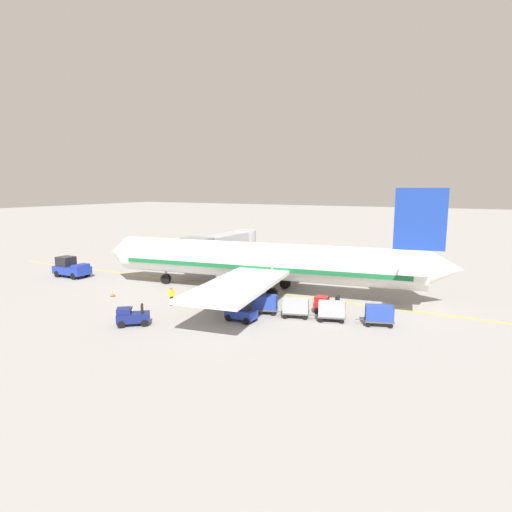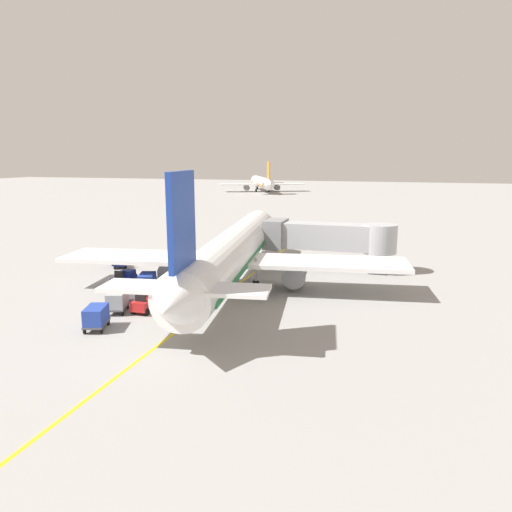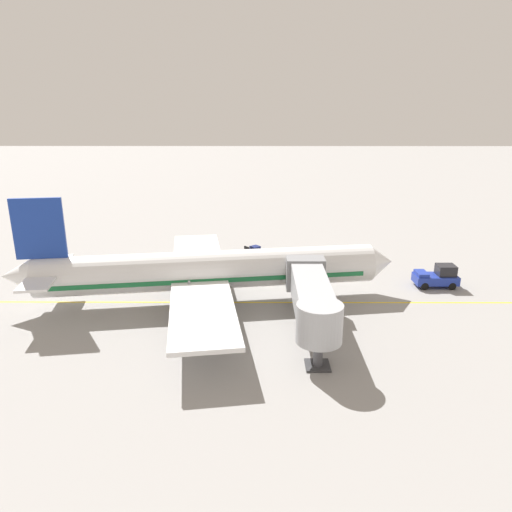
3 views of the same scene
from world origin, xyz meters
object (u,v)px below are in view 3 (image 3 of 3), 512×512
(pushback_tractor, at_px, (437,277))
(baggage_cart_third_in_train, at_px, (128,273))
(baggage_tug_spare, at_px, (132,281))
(baggage_cart_second_in_train, at_px, (156,271))
(baggage_cart_front, at_px, (181,270))
(ground_crew_wing_walker, at_px, (259,266))
(parked_airliner, at_px, (207,271))
(jet_bridge, at_px, (312,296))
(baggage_tug_trailing, at_px, (192,265))
(baggage_tug_lead, at_px, (252,252))
(ground_crew_loader, at_px, (217,269))
(baggage_cart_tail_end, at_px, (93,275))
(safety_cone_nose_left, at_px, (322,270))

(pushback_tractor, bearing_deg, baggage_cart_third_in_train, -92.78)
(baggage_tug_spare, bearing_deg, baggage_cart_second_in_train, 139.37)
(baggage_tug_spare, distance_m, baggage_cart_front, 5.47)
(baggage_cart_front, xyz_separation_m, ground_crew_wing_walker, (-1.76, 8.65, 0.00))
(parked_airliner, bearing_deg, baggage_cart_front, -151.38)
(jet_bridge, relative_size, baggage_tug_trailing, 5.23)
(parked_airliner, relative_size, baggage_tug_lead, 13.90)
(ground_crew_wing_walker, bearing_deg, ground_crew_loader, -75.35)
(baggage_tug_lead, xyz_separation_m, baggage_cart_third_in_train, (8.45, -13.38, 0.24))
(baggage_cart_tail_end, height_order, ground_crew_loader, ground_crew_loader)
(ground_crew_wing_walker, height_order, ground_crew_loader, same)
(ground_crew_wing_walker, height_order, safety_cone_nose_left, ground_crew_wing_walker)
(ground_crew_wing_walker, distance_m, ground_crew_loader, 4.91)
(parked_airliner, relative_size, baggage_cart_second_in_train, 12.56)
(pushback_tractor, xyz_separation_m, ground_crew_wing_walker, (-4.09, -18.77, -0.15))
(pushback_tractor, distance_m, baggage_cart_second_in_train, 30.27)
(ground_crew_loader, bearing_deg, baggage_tug_spare, -70.24)
(jet_bridge, distance_m, baggage_tug_trailing, 20.53)
(baggage_tug_lead, xyz_separation_m, ground_crew_loader, (7.21, -3.78, 0.24))
(baggage_tug_trailing, relative_size, baggage_cart_front, 0.86)
(pushback_tractor, distance_m, baggage_cart_tail_end, 36.76)
(safety_cone_nose_left, bearing_deg, baggage_cart_third_in_train, -82.81)
(parked_airliner, xyz_separation_m, baggage_tug_spare, (-3.97, -8.38, -2.47))
(baggage_cart_third_in_train, bearing_deg, jet_bridge, 55.17)
(baggage_tug_lead, xyz_separation_m, baggage_cart_front, (7.73, -7.68, 0.24))
(pushback_tractor, height_order, ground_crew_loader, pushback_tractor)
(ground_crew_loader, relative_size, safety_cone_nose_left, 2.86)
(jet_bridge, bearing_deg, baggage_tug_lead, -166.36)
(parked_airliner, distance_m, baggage_tug_trailing, 10.03)
(parked_airliner, xyz_separation_m, safety_cone_nose_left, (-8.57, 12.30, -2.90))
(baggage_tug_spare, distance_m, baggage_cart_third_in_train, 2.10)
(parked_airliner, height_order, pushback_tractor, parked_airliner)
(ground_crew_wing_walker, bearing_deg, baggage_tug_trailing, -97.15)
(pushback_tractor, distance_m, safety_cone_nose_left, 12.35)
(jet_bridge, relative_size, ground_crew_wing_walker, 7.89)
(baggage_cart_third_in_train, bearing_deg, pushback_tractor, 87.22)
(parked_airliner, xyz_separation_m, ground_crew_loader, (-7.09, 0.31, -2.23))
(baggage_cart_second_in_train, bearing_deg, baggage_cart_tail_end, -79.95)
(baggage_cart_second_in_train, bearing_deg, baggage_tug_spare, -40.63)
(baggage_cart_tail_end, bearing_deg, baggage_cart_third_in_train, 100.71)
(baggage_tug_spare, height_order, ground_crew_loader, ground_crew_loader)
(pushback_tractor, height_order, baggage_cart_third_in_train, pushback_tractor)
(baggage_tug_lead, relative_size, baggage_tug_spare, 1.07)
(baggage_tug_lead, bearing_deg, baggage_cart_third_in_train, -57.71)
(baggage_tug_lead, relative_size, baggage_cart_front, 0.90)
(baggage_tug_lead, bearing_deg, baggage_cart_second_in_train, -52.65)
(baggage_tug_trailing, height_order, ground_crew_loader, ground_crew_loader)
(pushback_tractor, height_order, baggage_cart_second_in_train, pushback_tractor)
(parked_airliner, bearing_deg, ground_crew_wing_walker, 148.71)
(baggage_cart_front, height_order, baggage_cart_second_in_train, same)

